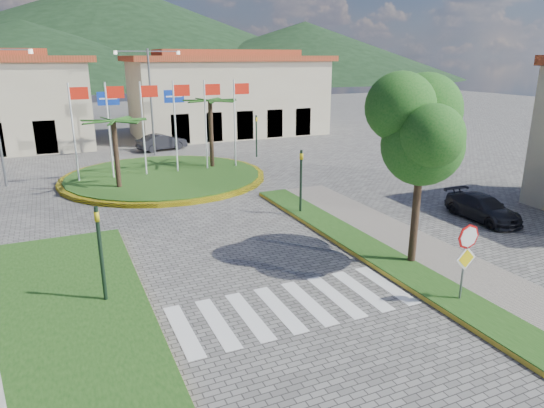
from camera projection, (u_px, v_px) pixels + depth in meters
name	position (u px, v px, depth m)	size (l,w,h in m)	color
ground	(366.00, 382.00, 11.53)	(160.00, 160.00, 0.00)	#585654
sidewalk_right	(485.00, 294.00, 15.62)	(4.00, 28.00, 0.15)	gray
verge_right	(457.00, 301.00, 15.14)	(1.60, 28.00, 0.18)	#1A4313
median_left	(62.00, 318.00, 14.17)	(5.00, 14.00, 0.18)	#1A4313
crosswalk	(291.00, 306.00, 15.02)	(8.00, 3.00, 0.01)	silver
roundabout_island	(164.00, 176.00, 30.66)	(12.70, 12.70, 6.00)	yellow
stop_sign	(466.00, 251.00, 14.65)	(0.80, 0.11, 2.65)	slate
deciduous_tree	(423.00, 125.00, 16.55)	(3.60, 3.60, 6.80)	black
traffic_light_left	(100.00, 247.00, 14.58)	(0.15, 0.18, 3.20)	black
traffic_light_right	(301.00, 176.00, 23.20)	(0.15, 0.18, 3.20)	black
traffic_light_far	(256.00, 132.00, 36.78)	(0.18, 0.15, 3.20)	black
direction_sign_west	(109.00, 110.00, 36.71)	(1.60, 0.14, 5.20)	slate
direction_sign_east	(175.00, 107.00, 38.68)	(1.60, 0.14, 5.20)	slate
street_lamp_centre	(151.00, 97.00, 36.76)	(4.80, 0.16, 8.00)	slate
building_right	(228.00, 94.00, 47.46)	(19.08, 9.54, 8.05)	#BFAF90
hill_far_mid	(113.00, 31.00, 152.52)	(180.00, 180.00, 30.00)	black
hill_far_east	(305.00, 51.00, 154.16)	(120.00, 120.00, 18.00)	black
hill_near_back	(25.00, 54.00, 118.56)	(110.00, 110.00, 16.00)	black
car_dark_a	(71.00, 139.00, 41.41)	(1.56, 3.88, 1.32)	black
car_dark_b	(162.00, 142.00, 39.94)	(1.41, 4.05, 1.33)	black
car_side_right	(483.00, 208.00, 22.87)	(1.63, 4.00, 1.16)	black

